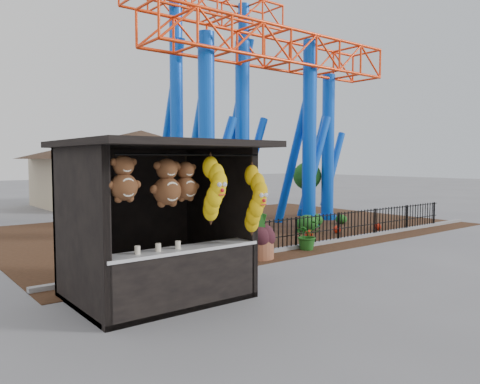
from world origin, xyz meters
TOP-DOWN VIEW (x-y plane):
  - ground at (0.00, 0.00)m, footprint 120.00×120.00m
  - mulch_bed at (4.00, 8.00)m, footprint 18.00×12.00m
  - curb at (4.00, 3.00)m, footprint 18.00×0.18m
  - prize_booth at (-3.00, 0.90)m, footprint 3.50×3.40m
  - picket_fence at (4.90, 3.00)m, footprint 12.20×0.06m
  - roller_coaster at (5.12, 8.23)m, footprint 11.00×6.37m
  - terracotta_planter at (0.97, 2.65)m, footprint 1.12×1.12m
  - planter_foliage at (0.97, 2.65)m, footprint 0.70×0.70m
  - potted_plant at (2.97, 2.70)m, footprint 0.96×0.87m
  - landscaping at (4.51, 5.41)m, footprint 7.61×3.58m
  - pavilion at (6.00, 20.00)m, footprint 15.00×15.00m

SIDE VIEW (x-z plane):
  - ground at x=0.00m, z-range 0.00..0.00m
  - mulch_bed at x=4.00m, z-range 0.00..0.02m
  - curb at x=4.00m, z-range 0.00..0.12m
  - terracotta_planter at x=0.97m, z-range 0.00..0.54m
  - landscaping at x=4.51m, z-range -0.02..0.63m
  - potted_plant at x=2.97m, z-range 0.00..0.93m
  - picket_fence at x=4.90m, z-range 0.00..1.00m
  - planter_foliage at x=0.97m, z-range 0.54..1.18m
  - prize_booth at x=-3.00m, z-range -0.02..3.10m
  - pavilion at x=6.00m, z-range 0.67..5.47m
  - roller_coaster at x=5.12m, z-range 1.03..11.85m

